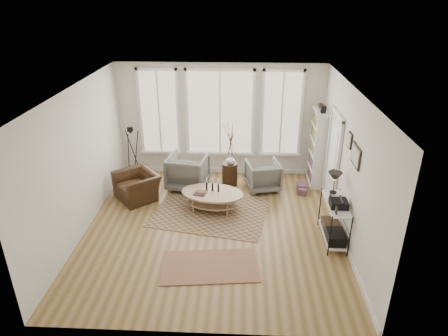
{
  "coord_description": "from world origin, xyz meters",
  "views": [
    {
      "loc": [
        0.56,
        -6.99,
        4.6
      ],
      "look_at": [
        0.2,
        0.6,
        1.1
      ],
      "focal_mm": 32.0,
      "sensor_mm": 36.0,
      "label": 1
    }
  ],
  "objects_px": {
    "coffee_table": "(212,196)",
    "armchair_right": "(263,175)",
    "low_shelf": "(334,217)",
    "accent_chair": "(137,186)",
    "bookcase": "(318,148)",
    "armchair_left": "(188,171)",
    "side_table": "(230,156)"
  },
  "relations": [
    {
      "from": "bookcase",
      "to": "coffee_table",
      "type": "distance_m",
      "value": 2.98
    },
    {
      "from": "coffee_table",
      "to": "armchair_right",
      "type": "distance_m",
      "value": 1.59
    },
    {
      "from": "bookcase",
      "to": "armchair_right",
      "type": "bearing_deg",
      "value": -163.2
    },
    {
      "from": "armchair_right",
      "to": "accent_chair",
      "type": "relative_size",
      "value": 0.82
    },
    {
      "from": "armchair_left",
      "to": "accent_chair",
      "type": "height_order",
      "value": "armchair_left"
    },
    {
      "from": "coffee_table",
      "to": "armchair_right",
      "type": "xyz_separation_m",
      "value": [
        1.17,
        1.08,
        0.02
      ]
    },
    {
      "from": "armchair_left",
      "to": "armchair_right",
      "type": "height_order",
      "value": "armchair_left"
    },
    {
      "from": "armchair_right",
      "to": "bookcase",
      "type": "bearing_deg",
      "value": -176.05
    },
    {
      "from": "armchair_right",
      "to": "side_table",
      "type": "bearing_deg",
      "value": -26.18
    },
    {
      "from": "bookcase",
      "to": "coffee_table",
      "type": "xyz_separation_m",
      "value": [
        -2.51,
        -1.48,
        -0.61
      ]
    },
    {
      "from": "bookcase",
      "to": "armchair_right",
      "type": "relative_size",
      "value": 2.61
    },
    {
      "from": "armchair_left",
      "to": "side_table",
      "type": "xyz_separation_m",
      "value": [
        1.02,
        0.19,
        0.35
      ]
    },
    {
      "from": "low_shelf",
      "to": "coffee_table",
      "type": "bearing_deg",
      "value": 157.03
    },
    {
      "from": "low_shelf",
      "to": "accent_chair",
      "type": "bearing_deg",
      "value": 160.41
    },
    {
      "from": "bookcase",
      "to": "side_table",
      "type": "xyz_separation_m",
      "value": [
        -2.16,
        -0.21,
        -0.18
      ]
    },
    {
      "from": "armchair_right",
      "to": "accent_chair",
      "type": "xyz_separation_m",
      "value": [
        -2.97,
        -0.6,
        -0.05
      ]
    },
    {
      "from": "bookcase",
      "to": "side_table",
      "type": "bearing_deg",
      "value": -174.41
    },
    {
      "from": "armchair_left",
      "to": "armchair_right",
      "type": "xyz_separation_m",
      "value": [
        1.84,
        -0.0,
        -0.07
      ]
    },
    {
      "from": "low_shelf",
      "to": "armchair_left",
      "type": "bearing_deg",
      "value": 145.87
    },
    {
      "from": "bookcase",
      "to": "coffee_table",
      "type": "bearing_deg",
      "value": -149.41
    },
    {
      "from": "coffee_table",
      "to": "accent_chair",
      "type": "height_order",
      "value": "coffee_table"
    },
    {
      "from": "bookcase",
      "to": "low_shelf",
      "type": "bearing_deg",
      "value": -91.28
    },
    {
      "from": "low_shelf",
      "to": "side_table",
      "type": "distance_m",
      "value": 3.13
    },
    {
      "from": "bookcase",
      "to": "armchair_right",
      "type": "distance_m",
      "value": 1.52
    },
    {
      "from": "accent_chair",
      "to": "bookcase",
      "type": "bearing_deg",
      "value": 62.55
    },
    {
      "from": "coffee_table",
      "to": "armchair_left",
      "type": "relative_size",
      "value": 1.6
    },
    {
      "from": "coffee_table",
      "to": "side_table",
      "type": "height_order",
      "value": "side_table"
    },
    {
      "from": "armchair_left",
      "to": "armchair_right",
      "type": "bearing_deg",
      "value": -170.66
    },
    {
      "from": "side_table",
      "to": "bookcase",
      "type": "bearing_deg",
      "value": 5.59
    },
    {
      "from": "coffee_table",
      "to": "armchair_right",
      "type": "bearing_deg",
      "value": 42.71
    },
    {
      "from": "armchair_left",
      "to": "armchair_right",
      "type": "distance_m",
      "value": 1.84
    },
    {
      "from": "accent_chair",
      "to": "coffee_table",
      "type": "bearing_deg",
      "value": 34.62
    }
  ]
}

